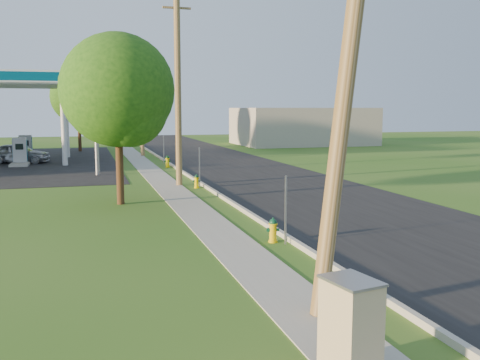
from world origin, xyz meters
name	(u,v)px	position (x,y,z in m)	size (l,w,h in m)	color
ground_plane	(346,293)	(0.00, 0.00, 0.00)	(140.00, 140.00, 0.00)	#275A13
road	(331,203)	(4.50, 10.00, 0.01)	(8.00, 120.00, 0.02)	black
curb	(238,206)	(0.50, 10.00, 0.07)	(0.15, 120.00, 0.15)	#A4A196
sidewalk	(194,210)	(-1.25, 10.00, 0.01)	(1.50, 120.00, 0.03)	gray
utility_pole_near	(349,57)	(-0.60, -1.00, 4.80)	(1.40, 0.32, 9.48)	brown
utility_pole_mid	(178,87)	(-0.60, 17.00, 4.95)	(1.40, 0.32, 9.80)	brown
utility_pole_far	(141,98)	(-0.60, 35.00, 4.80)	(1.40, 0.32, 9.50)	brown
sign_post_near	(286,210)	(0.25, 4.20, 1.00)	(0.05, 0.04, 2.00)	gray
sign_post_mid	(200,167)	(0.25, 16.00, 1.00)	(0.05, 0.04, 2.00)	gray
sign_post_far	(164,150)	(0.25, 28.20, 1.00)	(0.05, 0.04, 2.00)	gray
fuel_pump_ne	(20,155)	(-9.50, 30.00, 0.72)	(1.20, 3.20, 1.90)	#A4A196
fuel_pump_se	(26,150)	(-9.50, 34.00, 0.72)	(1.20, 3.20, 1.90)	#A4A196
price_pylon	(94,82)	(-4.50, 22.50, 5.43)	(0.34, 2.04, 6.85)	gray
distant_building	(302,126)	(18.00, 45.00, 2.00)	(14.00, 10.00, 4.00)	#A0978B
tree_verge	(120,95)	(-3.76, 12.20, 4.45)	(4.56, 4.56, 6.91)	#3C2714
tree_lot	(79,99)	(-5.46, 41.27, 4.81)	(4.93, 4.93, 7.47)	#3C2714
hydrant_near	(273,230)	(-0.01, 4.53, 0.36)	(0.38, 0.34, 0.73)	#DAB009
hydrant_mid	(196,181)	(0.05, 15.79, 0.34)	(0.36, 0.32, 0.69)	#EBC700
hydrant_far	(168,161)	(0.11, 25.61, 0.40)	(0.42, 0.38, 0.81)	yellow
utility_cabinet	(350,327)	(-1.59, -3.16, 0.72)	(0.79, 0.95, 1.44)	tan
car_silver	(19,153)	(-9.74, 31.33, 0.73)	(1.72, 4.27, 1.46)	#ABADB2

